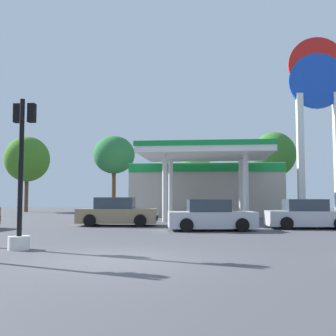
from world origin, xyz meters
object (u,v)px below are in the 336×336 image
(tree_2, at_px, (196,168))
(car_3, at_px, (211,216))
(traffic_signal_0, at_px, (21,191))
(car_4, at_px, (117,213))
(tree_1, at_px, (114,155))
(station_pole_sign, at_px, (318,104))
(car_1, at_px, (308,215))
(tree_3, at_px, (274,155))
(tree_0, at_px, (27,159))

(tree_2, bearing_deg, car_3, -86.28)
(traffic_signal_0, bearing_deg, car_4, 85.94)
(car_4, relative_size, traffic_signal_0, 0.96)
(traffic_signal_0, relative_size, tree_1, 0.61)
(car_4, xyz_separation_m, tree_2, (3.52, 18.29, 3.63))
(car_4, bearing_deg, station_pole_sign, 28.43)
(car_1, relative_size, tree_1, 0.55)
(car_3, height_order, tree_1, tree_1)
(station_pole_sign, height_order, car_1, station_pole_sign)
(station_pole_sign, height_order, tree_3, station_pole_sign)
(station_pole_sign, distance_m, car_4, 15.35)
(traffic_signal_0, bearing_deg, station_pole_sign, 51.63)
(car_4, distance_m, tree_0, 22.31)
(car_3, distance_m, tree_1, 21.27)
(tree_0, bearing_deg, station_pole_sign, -23.42)
(station_pole_sign, bearing_deg, car_4, -151.57)
(car_4, bearing_deg, tree_0, 127.13)
(car_4, height_order, tree_1, tree_1)
(tree_0, xyz_separation_m, tree_3, (24.18, 1.10, 0.32))
(traffic_signal_0, distance_m, tree_3, 30.61)
(station_pole_sign, xyz_separation_m, tree_1, (-16.12, 9.71, -2.29))
(tree_0, relative_size, tree_2, 1.33)
(station_pole_sign, bearing_deg, tree_1, 148.93)
(car_3, height_order, tree_0, tree_0)
(traffic_signal_0, height_order, tree_1, tree_1)
(car_1, height_order, car_3, car_1)
(car_1, distance_m, traffic_signal_0, 13.34)
(car_3, bearing_deg, car_4, 153.05)
(car_3, height_order, tree_2, tree_2)
(car_4, xyz_separation_m, tree_0, (-13.19, 17.42, 4.53))
(tree_1, bearing_deg, tree_3, 8.67)
(station_pole_sign, relative_size, tree_3, 1.59)
(car_1, distance_m, car_3, 4.84)
(traffic_signal_0, height_order, tree_3, tree_3)
(car_1, xyz_separation_m, tree_2, (-5.93, 19.21, 3.67))
(car_4, relative_size, tree_3, 0.55)
(car_3, bearing_deg, station_pole_sign, 51.52)
(car_1, bearing_deg, car_3, -161.16)
(car_3, bearing_deg, tree_3, 73.75)
(car_1, bearing_deg, tree_3, 85.48)
(tree_1, bearing_deg, car_1, -51.63)
(traffic_signal_0, xyz_separation_m, tree_1, (-3.43, 25.74, 3.70))
(tree_2, bearing_deg, car_4, -100.90)
(car_1, distance_m, tree_2, 20.43)
(tree_3, bearing_deg, tree_0, -177.40)
(tree_2, bearing_deg, traffic_signal_0, -98.59)
(car_1, relative_size, car_4, 0.94)
(car_4, bearing_deg, traffic_signal_0, -94.06)
(tree_0, bearing_deg, car_4, -52.87)
(car_4, relative_size, tree_1, 0.59)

